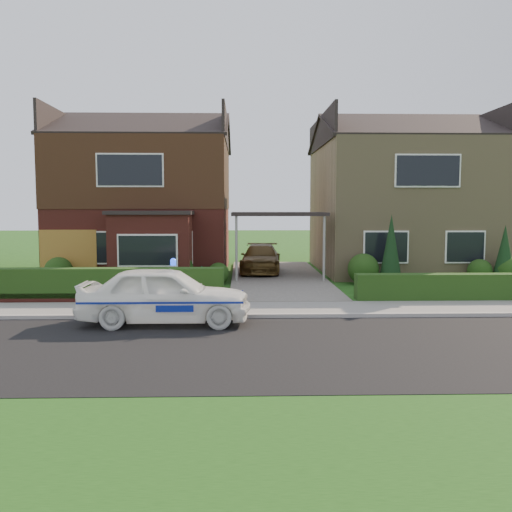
{
  "coord_description": "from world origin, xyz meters",
  "views": [
    {
      "loc": [
        -1.49,
        -11.23,
        2.95
      ],
      "look_at": [
        -1.1,
        3.5,
        1.64
      ],
      "focal_mm": 38.0,
      "sensor_mm": 36.0,
      "label": 1
    }
  ],
  "objects": [
    {
      "name": "dwarf_wall",
      "position": [
        -5.8,
        5.3,
        0.18
      ],
      "size": [
        7.7,
        0.25,
        0.36
      ],
      "primitive_type": "cube",
      "color": "maroon",
      "rests_on": "ground"
    },
    {
      "name": "potted_plant_b",
      "position": [
        -8.41,
        7.52,
        0.4
      ],
      "size": [
        0.55,
        0.51,
        0.8
      ],
      "primitive_type": "imported",
      "rotation": [
        0.0,
        0.0,
        0.43
      ],
      "color": "gray",
      "rests_on": "ground"
    },
    {
      "name": "conifer_b",
      "position": [
        8.6,
        9.2,
        1.1
      ],
      "size": [
        0.9,
        0.9,
        2.2
      ],
      "primitive_type": "cone",
      "color": "black",
      "rests_on": "ground"
    },
    {
      "name": "hedge_left",
      "position": [
        -5.8,
        5.45,
        0.0
      ],
      "size": [
        7.5,
        0.55,
        0.9
      ],
      "primitive_type": "cube",
      "color": "#163511",
      "rests_on": "ground"
    },
    {
      "name": "potted_plant_a",
      "position": [
        -3.04,
        9.0,
        0.37
      ],
      "size": [
        0.44,
        0.36,
        0.73
      ],
      "primitive_type": "imported",
      "rotation": [
        0.0,
        0.0,
        -0.28
      ],
      "color": "gray",
      "rests_on": "ground"
    },
    {
      "name": "shrub_left_far",
      "position": [
        -8.5,
        9.5,
        0.54
      ],
      "size": [
        1.08,
        1.08,
        1.08
      ],
      "primitive_type": "sphere",
      "color": "#163511",
      "rests_on": "ground"
    },
    {
      "name": "ground",
      "position": [
        0.0,
        0.0,
        0.0
      ],
      "size": [
        120.0,
        120.0,
        0.0
      ],
      "primitive_type": "plane",
      "color": "#194312",
      "rests_on": "ground"
    },
    {
      "name": "shrub_right_near",
      "position": [
        3.2,
        9.4,
        0.6
      ],
      "size": [
        1.2,
        1.2,
        1.2
      ],
      "primitive_type": "sphere",
      "color": "#163511",
      "rests_on": "ground"
    },
    {
      "name": "police_car",
      "position": [
        -3.44,
        2.4,
        0.74
      ],
      "size": [
        3.97,
        4.32,
        1.64
      ],
      "rotation": [
        0.0,
        0.0,
        1.57
      ],
      "color": "white",
      "rests_on": "ground"
    },
    {
      "name": "shrub_right_far",
      "position": [
        8.8,
        9.2,
        0.54
      ],
      "size": [
        1.08,
        1.08,
        1.08
      ],
      "primitive_type": "sphere",
      "color": "#163511",
      "rests_on": "ground"
    },
    {
      "name": "driveway",
      "position": [
        0.0,
        11.0,
        0.06
      ],
      "size": [
        3.8,
        12.0,
        0.12
      ],
      "primitive_type": "cube",
      "color": "#666059",
      "rests_on": "ground"
    },
    {
      "name": "driveway_car",
      "position": [
        -0.65,
        12.51,
        0.72
      ],
      "size": [
        1.98,
        4.26,
        1.2
      ],
      "primitive_type": "imported",
      "rotation": [
        0.0,
        0.0,
        -0.07
      ],
      "color": "brown",
      "rests_on": "driveway"
    },
    {
      "name": "house_left",
      "position": [
        -5.78,
        13.9,
        3.81
      ],
      "size": [
        7.5,
        9.53,
        7.25
      ],
      "color": "maroon",
      "rests_on": "ground"
    },
    {
      "name": "carport_link",
      "position": [
        0.0,
        10.95,
        2.66
      ],
      "size": [
        3.8,
        3.0,
        2.77
      ],
      "color": "black",
      "rests_on": "ground"
    },
    {
      "name": "potted_plant_c",
      "position": [
        -6.99,
        6.0,
        0.41
      ],
      "size": [
        0.55,
        0.55,
        0.83
      ],
      "primitive_type": "imported",
      "rotation": [
        0.0,
        0.0,
        1.35
      ],
      "color": "gray",
      "rests_on": "ground"
    },
    {
      "name": "sidewalk",
      "position": [
        0.0,
        4.1,
        0.05
      ],
      "size": [
        60.0,
        2.0,
        0.1
      ],
      "primitive_type": "cube",
      "color": "slate",
      "rests_on": "ground"
    },
    {
      "name": "shrub_left_mid",
      "position": [
        -4.0,
        9.3,
        0.66
      ],
      "size": [
        1.32,
        1.32,
        1.32
      ],
      "primitive_type": "sphere",
      "color": "#163511",
      "rests_on": "ground"
    },
    {
      "name": "shrub_left_near",
      "position": [
        -2.4,
        9.6,
        0.42
      ],
      "size": [
        0.84,
        0.84,
        0.84
      ],
      "primitive_type": "sphere",
      "color": "#163511",
      "rests_on": "ground"
    },
    {
      "name": "shrub_right_mid",
      "position": [
        7.8,
        9.5,
        0.48
      ],
      "size": [
        0.96,
        0.96,
        0.96
      ],
      "primitive_type": "sphere",
      "color": "#163511",
      "rests_on": "ground"
    },
    {
      "name": "hedge_right",
      "position": [
        5.8,
        5.35,
        0.0
      ],
      "size": [
        7.5,
        0.55,
        0.8
      ],
      "primitive_type": "cube",
      "color": "#163511",
      "rests_on": "ground"
    },
    {
      "name": "grass_verge",
      "position": [
        0.0,
        -5.0,
        0.0
      ],
      "size": [
        60.0,
        4.0,
        0.01
      ],
      "primitive_type": "cube",
      "color": "#194312",
      "rests_on": "ground"
    },
    {
      "name": "road",
      "position": [
        0.0,
        0.0,
        0.0
      ],
      "size": [
        60.0,
        6.0,
        0.02
      ],
      "primitive_type": "cube",
      "color": "black",
      "rests_on": "ground"
    },
    {
      "name": "kerb",
      "position": [
        0.0,
        3.05,
        0.06
      ],
      "size": [
        60.0,
        0.16,
        0.12
      ],
      "primitive_type": "cube",
      "color": "#9E9993",
      "rests_on": "ground"
    },
    {
      "name": "conifer_a",
      "position": [
        4.2,
        9.2,
        1.3
      ],
      "size": [
        0.9,
        0.9,
        2.6
      ],
      "primitive_type": "cone",
      "color": "black",
      "rests_on": "ground"
    },
    {
      "name": "garage_door",
      "position": [
        -8.25,
        9.96,
        1.05
      ],
      "size": [
        2.2,
        0.1,
        2.1
      ],
      "primitive_type": "cube",
      "color": "brown",
      "rests_on": "ground"
    },
    {
      "name": "house_right",
      "position": [
        5.8,
        13.99,
        3.66
      ],
      "size": [
        7.5,
        8.06,
        7.25
      ],
      "color": "#9B875F",
      "rests_on": "ground"
    }
  ]
}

